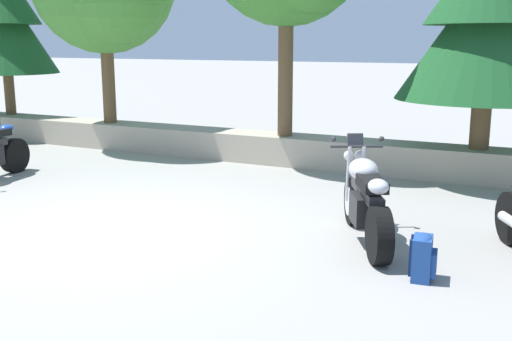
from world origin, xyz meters
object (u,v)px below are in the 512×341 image
motorcycle_silver_centre (365,201)px  rider_backpack (423,256)px  pine_tree_far_right (489,11)px  pine_tree_far_left (3,15)px

motorcycle_silver_centre → rider_backpack: bearing=-46.6°
rider_backpack → pine_tree_far_right: 5.47m
pine_tree_far_right → motorcycle_silver_centre: bearing=-101.5°
pine_tree_far_right → pine_tree_far_left: bearing=179.5°
motorcycle_silver_centre → pine_tree_far_left: pine_tree_far_left is taller
motorcycle_silver_centre → pine_tree_far_right: size_ratio=0.45×
pine_tree_far_left → motorcycle_silver_centre: bearing=-21.6°
rider_backpack → pine_tree_far_left: 12.35m
pine_tree_far_right → rider_backpack: bearing=-89.4°
motorcycle_silver_centre → rider_backpack: 1.27m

